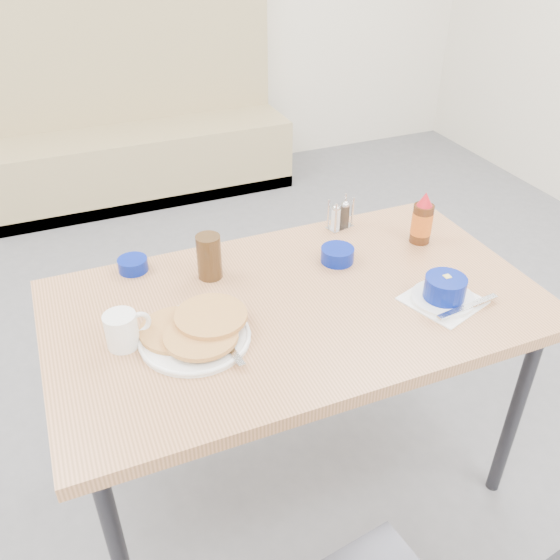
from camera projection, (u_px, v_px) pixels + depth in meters
name	position (u px, v px, depth m)	size (l,w,h in m)	color
ground	(324.00, 531.00, 1.93)	(6.00, 6.00, 0.00)	slate
booth_bench	(139.00, 141.00, 3.86)	(1.90, 0.56, 1.22)	tan
dining_table	(296.00, 318.00, 1.73)	(1.40, 0.80, 0.76)	tan
pancake_plate	(196.00, 332.00, 1.55)	(0.30, 0.31, 0.05)	white
coffee_mug	(123.00, 329.00, 1.51)	(0.12, 0.08, 0.10)	white
grits_setting	(445.00, 291.00, 1.68)	(0.26, 0.24, 0.08)	white
creamer_bowl	(133.00, 265.00, 1.82)	(0.09, 0.09, 0.04)	navy
butter_bowl	(337.00, 255.00, 1.86)	(0.10, 0.10, 0.05)	navy
amber_tumbler	(209.00, 257.00, 1.76)	(0.07, 0.07, 0.14)	#3D2713
condiment_caddy	(340.00, 217.00, 2.03)	(0.10, 0.07, 0.11)	silver
syrup_bottle	(422.00, 221.00, 1.93)	(0.07, 0.07, 0.18)	#47230F
sugar_wrapper	(165.00, 329.00, 1.59)	(0.04, 0.03, 0.00)	#DC5549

